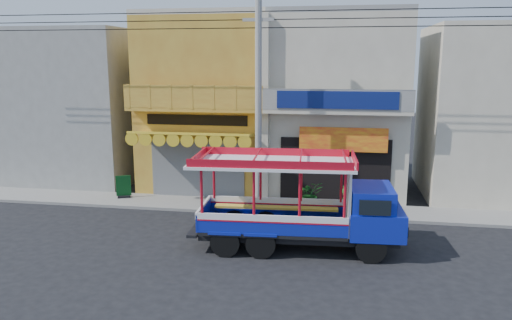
{
  "coord_description": "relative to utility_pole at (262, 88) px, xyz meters",
  "views": [
    {
      "loc": [
        2.17,
        -15.85,
        6.12
      ],
      "look_at": [
        -0.96,
        2.5,
        2.37
      ],
      "focal_mm": 35.0,
      "sensor_mm": 36.0,
      "label": 1
    }
  ],
  "objects": [
    {
      "name": "utility_pole",
      "position": [
        0.0,
        0.0,
        0.0
      ],
      "size": [
        28.0,
        0.26,
        9.0
      ],
      "color": "gray",
      "rests_on": "ground"
    },
    {
      "name": "filler_building_right",
      "position": [
        9.85,
        4.7,
        -1.23
      ],
      "size": [
        6.0,
        6.0,
        7.6
      ],
      "primitive_type": "cube",
      "color": "#B8AF97",
      "rests_on": "ground"
    },
    {
      "name": "songthaew_truck",
      "position": [
        2.22,
        -3.57,
        -3.51
      ],
      "size": [
        6.89,
        2.59,
        3.16
      ],
      "color": "black",
      "rests_on": "ground"
    },
    {
      "name": "potted_plant_c",
      "position": [
        4.47,
        0.52,
        -4.39
      ],
      "size": [
        0.83,
        0.83,
        1.05
      ],
      "primitive_type": "imported",
      "rotation": [
        0.0,
        0.0,
        3.93
      ],
      "color": "#154C18",
      "rests_on": "sidewalk"
    },
    {
      "name": "potted_plant_b",
      "position": [
        3.33,
        0.54,
        -4.35
      ],
      "size": [
        0.65,
        0.73,
        1.13
      ],
      "primitive_type": "imported",
      "rotation": [
        0.0,
        0.0,
        1.85
      ],
      "color": "#154C18",
      "rests_on": "sidewalk"
    },
    {
      "name": "shophouse_left",
      "position": [
        -3.15,
        4.66,
        -0.92
      ],
      "size": [
        6.0,
        7.5,
        8.24
      ],
      "color": "#B97C29",
      "rests_on": "ground"
    },
    {
      "name": "shophouse_right",
      "position": [
        2.85,
        4.66,
        -0.93
      ],
      "size": [
        6.0,
        6.75,
        8.24
      ],
      "color": "#B8AF97",
      "rests_on": "ground"
    },
    {
      "name": "green_sign",
      "position": [
        -6.34,
        0.92,
        -4.5
      ],
      "size": [
        0.63,
        0.49,
        0.99
      ],
      "color": "black",
      "rests_on": "sidewalk"
    },
    {
      "name": "party_pilaster",
      "position": [
        -0.15,
        1.55,
        -1.03
      ],
      "size": [
        0.35,
        0.3,
        8.0
      ],
      "primitive_type": "cube",
      "color": "#B8AF97",
      "rests_on": "ground"
    },
    {
      "name": "potted_plant_a",
      "position": [
        1.89,
        0.79,
        -4.35
      ],
      "size": [
        1.24,
        1.16,
        1.12
      ],
      "primitive_type": "imported",
      "rotation": [
        0.0,
        0.0,
        0.35
      ],
      "color": "#154C18",
      "rests_on": "sidewalk"
    },
    {
      "name": "sidewalk",
      "position": [
        0.85,
        0.7,
        -4.97
      ],
      "size": [
        30.0,
        2.0,
        0.12
      ],
      "primitive_type": "cube",
      "color": "slate",
      "rests_on": "ground"
    },
    {
      "name": "ground",
      "position": [
        0.85,
        -3.3,
        -5.03
      ],
      "size": [
        90.0,
        90.0,
        0.0
      ],
      "primitive_type": "plane",
      "color": "black",
      "rests_on": "ground"
    },
    {
      "name": "filler_building_left",
      "position": [
        -10.15,
        4.7,
        -1.23
      ],
      "size": [
        6.0,
        6.0,
        7.6
      ],
      "primitive_type": "cube",
      "color": "gray",
      "rests_on": "ground"
    }
  ]
}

